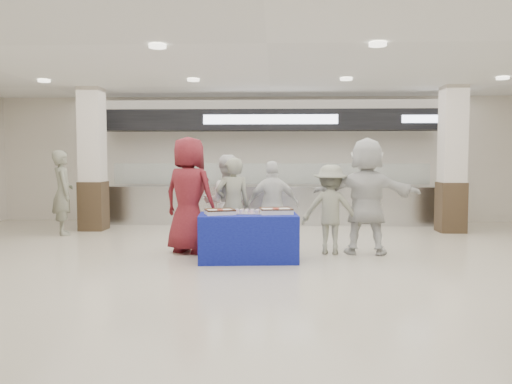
{
  "coord_description": "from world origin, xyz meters",
  "views": [
    {
      "loc": [
        0.12,
        -6.91,
        1.65
      ],
      "look_at": [
        -0.21,
        1.6,
        1.06
      ],
      "focal_mm": 35.0,
      "sensor_mm": 36.0,
      "label": 1
    }
  ],
  "objects_px": {
    "sheet_cake_left": "(220,211)",
    "sheet_cake_right": "(276,210)",
    "cupcake_tray": "(249,212)",
    "civilian_white": "(366,196)",
    "civilian_maroon": "(189,195)",
    "soldier_a": "(233,205)",
    "chef_short": "(273,205)",
    "soldier_b": "(331,209)",
    "display_table": "(248,237)",
    "chef_tall": "(226,203)",
    "soldier_bg": "(63,193)"
  },
  "relations": [
    {
      "from": "sheet_cake_left",
      "to": "sheet_cake_right",
      "type": "bearing_deg",
      "value": 7.62
    },
    {
      "from": "cupcake_tray",
      "to": "civilian_white",
      "type": "bearing_deg",
      "value": 17.48
    },
    {
      "from": "civilian_maroon",
      "to": "civilian_white",
      "type": "height_order",
      "value": "civilian_maroon"
    },
    {
      "from": "civilian_white",
      "to": "sheet_cake_right",
      "type": "bearing_deg",
      "value": 28.73
    },
    {
      "from": "soldier_a",
      "to": "chef_short",
      "type": "xyz_separation_m",
      "value": [
        0.69,
        0.34,
        -0.03
      ]
    },
    {
      "from": "sheet_cake_right",
      "to": "soldier_b",
      "type": "distance_m",
      "value": 1.1
    },
    {
      "from": "cupcake_tray",
      "to": "civilian_maroon",
      "type": "height_order",
      "value": "civilian_maroon"
    },
    {
      "from": "sheet_cake_left",
      "to": "sheet_cake_right",
      "type": "height_order",
      "value": "sheet_cake_right"
    },
    {
      "from": "display_table",
      "to": "cupcake_tray",
      "type": "bearing_deg",
      "value": 51.82
    },
    {
      "from": "civilian_white",
      "to": "display_table",
      "type": "bearing_deg",
      "value": 25.99
    },
    {
      "from": "soldier_b",
      "to": "soldier_a",
      "type": "bearing_deg",
      "value": 8.4
    },
    {
      "from": "chef_tall",
      "to": "soldier_bg",
      "type": "bearing_deg",
      "value": -31.07
    },
    {
      "from": "soldier_a",
      "to": "soldier_bg",
      "type": "height_order",
      "value": "soldier_bg"
    },
    {
      "from": "sheet_cake_left",
      "to": "soldier_a",
      "type": "distance_m",
      "value": 0.71
    },
    {
      "from": "sheet_cake_left",
      "to": "chef_tall",
      "type": "height_order",
      "value": "chef_tall"
    },
    {
      "from": "sheet_cake_left",
      "to": "sheet_cake_right",
      "type": "distance_m",
      "value": 0.89
    },
    {
      "from": "cupcake_tray",
      "to": "chef_short",
      "type": "relative_size",
      "value": 0.28
    },
    {
      "from": "display_table",
      "to": "civilian_maroon",
      "type": "relative_size",
      "value": 0.78
    },
    {
      "from": "sheet_cake_right",
      "to": "sheet_cake_left",
      "type": "bearing_deg",
      "value": -172.38
    },
    {
      "from": "sheet_cake_left",
      "to": "soldier_a",
      "type": "height_order",
      "value": "soldier_a"
    },
    {
      "from": "soldier_a",
      "to": "soldier_bg",
      "type": "distance_m",
      "value": 4.24
    },
    {
      "from": "display_table",
      "to": "soldier_a",
      "type": "distance_m",
      "value": 0.84
    },
    {
      "from": "sheet_cake_left",
      "to": "soldier_bg",
      "type": "distance_m",
      "value": 4.47
    },
    {
      "from": "civilian_maroon",
      "to": "soldier_a",
      "type": "distance_m",
      "value": 0.78
    },
    {
      "from": "chef_short",
      "to": "soldier_b",
      "type": "relative_size",
      "value": 1.04
    },
    {
      "from": "civilian_maroon",
      "to": "chef_short",
      "type": "distance_m",
      "value": 1.5
    },
    {
      "from": "cupcake_tray",
      "to": "soldier_bg",
      "type": "xyz_separation_m",
      "value": [
        -4.1,
        2.52,
        0.11
      ]
    },
    {
      "from": "sheet_cake_left",
      "to": "civilian_maroon",
      "type": "distance_m",
      "value": 0.95
    },
    {
      "from": "display_table",
      "to": "chef_short",
      "type": "xyz_separation_m",
      "value": [
        0.39,
        0.98,
        0.42
      ]
    },
    {
      "from": "cupcake_tray",
      "to": "soldier_b",
      "type": "relative_size",
      "value": 0.29
    },
    {
      "from": "soldier_b",
      "to": "civilian_white",
      "type": "height_order",
      "value": "civilian_white"
    },
    {
      "from": "cupcake_tray",
      "to": "chef_tall",
      "type": "height_order",
      "value": "chef_tall"
    },
    {
      "from": "cupcake_tray",
      "to": "chef_tall",
      "type": "bearing_deg",
      "value": 117.74
    },
    {
      "from": "chef_tall",
      "to": "soldier_b",
      "type": "xyz_separation_m",
      "value": [
        1.82,
        -0.25,
        -0.09
      ]
    },
    {
      "from": "cupcake_tray",
      "to": "soldier_bg",
      "type": "height_order",
      "value": "soldier_bg"
    },
    {
      "from": "chef_tall",
      "to": "soldier_bg",
      "type": "relative_size",
      "value": 0.94
    },
    {
      "from": "chef_short",
      "to": "soldier_b",
      "type": "height_order",
      "value": "chef_short"
    },
    {
      "from": "sheet_cake_left",
      "to": "soldier_b",
      "type": "bearing_deg",
      "value": 21.01
    },
    {
      "from": "soldier_a",
      "to": "civilian_white",
      "type": "xyz_separation_m",
      "value": [
        2.27,
        0.0,
        0.17
      ]
    },
    {
      "from": "display_table",
      "to": "soldier_b",
      "type": "xyz_separation_m",
      "value": [
        1.37,
        0.64,
        0.39
      ]
    },
    {
      "from": "cupcake_tray",
      "to": "soldier_a",
      "type": "distance_m",
      "value": 0.69
    },
    {
      "from": "civilian_maroon",
      "to": "soldier_bg",
      "type": "bearing_deg",
      "value": -9.05
    },
    {
      "from": "cupcake_tray",
      "to": "chef_tall",
      "type": "distance_m",
      "value": 0.99
    },
    {
      "from": "display_table",
      "to": "civilian_white",
      "type": "xyz_separation_m",
      "value": [
        1.97,
        0.64,
        0.61
      ]
    },
    {
      "from": "sheet_cake_left",
      "to": "cupcake_tray",
      "type": "xyz_separation_m",
      "value": [
        0.46,
        0.08,
        -0.01
      ]
    },
    {
      "from": "sheet_cake_right",
      "to": "cupcake_tray",
      "type": "distance_m",
      "value": 0.43
    },
    {
      "from": "soldier_bg",
      "to": "display_table",
      "type": "bearing_deg",
      "value": -151.59
    },
    {
      "from": "chef_short",
      "to": "civilian_white",
      "type": "xyz_separation_m",
      "value": [
        1.59,
        -0.34,
        0.19
      ]
    },
    {
      "from": "civilian_maroon",
      "to": "chef_tall",
      "type": "distance_m",
      "value": 0.68
    },
    {
      "from": "civilian_white",
      "to": "chef_short",
      "type": "bearing_deg",
      "value": -4.23
    }
  ]
}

